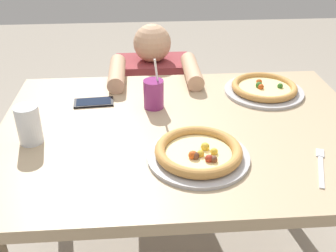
% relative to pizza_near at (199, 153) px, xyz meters
% --- Properties ---
extents(dining_table, '(1.29, 0.92, 0.75)m').
position_rel_pizza_near_xyz_m(dining_table, '(-0.02, 0.19, -0.12)').
color(dining_table, tan).
rests_on(dining_table, ground).
extents(pizza_near, '(0.31, 0.31, 0.04)m').
position_rel_pizza_near_xyz_m(pizza_near, '(0.00, 0.00, 0.00)').
color(pizza_near, '#B7B7BC').
rests_on(pizza_near, dining_table).
extents(pizza_far, '(0.32, 0.32, 0.04)m').
position_rel_pizza_near_xyz_m(pizza_far, '(0.33, 0.44, -0.00)').
color(pizza_far, '#B7B7BC').
rests_on(pizza_far, dining_table).
extents(drink_cup_colored, '(0.08, 0.08, 0.19)m').
position_rel_pizza_near_xyz_m(drink_cup_colored, '(-0.12, 0.35, 0.03)').
color(drink_cup_colored, '#8C2D72').
rests_on(drink_cup_colored, dining_table).
extents(water_cup_clear, '(0.08, 0.08, 0.13)m').
position_rel_pizza_near_xyz_m(water_cup_clear, '(-0.53, 0.13, 0.05)').
color(water_cup_clear, silver).
rests_on(water_cup_clear, dining_table).
extents(fork, '(0.09, 0.20, 0.00)m').
position_rel_pizza_near_xyz_m(fork, '(0.36, -0.07, -0.02)').
color(fork, silver).
rests_on(fork, dining_table).
extents(cell_phone, '(0.16, 0.08, 0.01)m').
position_rel_pizza_near_xyz_m(cell_phone, '(-0.35, 0.40, -0.02)').
color(cell_phone, black).
rests_on(cell_phone, dining_table).
extents(diner_seated, '(0.39, 0.51, 0.93)m').
position_rel_pizza_near_xyz_m(diner_seated, '(-0.11, 0.83, -0.34)').
color(diner_seated, '#333847').
rests_on(diner_seated, ground).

